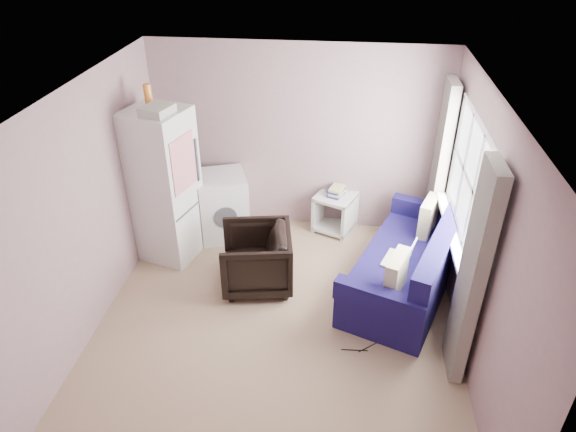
# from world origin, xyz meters

# --- Properties ---
(room) EXTENTS (3.84, 4.24, 2.54)m
(room) POSITION_xyz_m (0.02, 0.01, 1.25)
(room) COLOR #9C8166
(room) RESTS_ON ground
(armchair) EXTENTS (0.86, 0.90, 0.81)m
(armchair) POSITION_xyz_m (-0.33, 0.65, 0.40)
(armchair) COLOR black
(armchair) RESTS_ON ground
(fridge) EXTENTS (0.81, 0.81, 2.18)m
(fridge) POSITION_xyz_m (-1.52, 1.17, 0.97)
(fridge) COLOR silver
(fridge) RESTS_ON ground
(washing_machine) EXTENTS (0.80, 0.80, 0.88)m
(washing_machine) POSITION_xyz_m (-0.95, 1.67, 0.46)
(washing_machine) COLOR silver
(washing_machine) RESTS_ON ground
(side_table) EXTENTS (0.64, 0.64, 0.67)m
(side_table) POSITION_xyz_m (0.54, 1.95, 0.31)
(side_table) COLOR silver
(side_table) RESTS_ON ground
(sofa) EXTENTS (1.61, 2.27, 0.92)m
(sofa) POSITION_xyz_m (1.44, 0.75, 0.34)
(sofa) COLOR #17114F
(sofa) RESTS_ON ground
(window_dressing) EXTENTS (0.17, 2.62, 2.18)m
(window_dressing) POSITION_xyz_m (1.78, 0.70, 1.11)
(window_dressing) COLOR white
(window_dressing) RESTS_ON ground
(floor_cables) EXTENTS (0.39, 0.18, 0.01)m
(floor_cables) POSITION_xyz_m (0.91, -0.26, 0.01)
(floor_cables) COLOR black
(floor_cables) RESTS_ON ground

